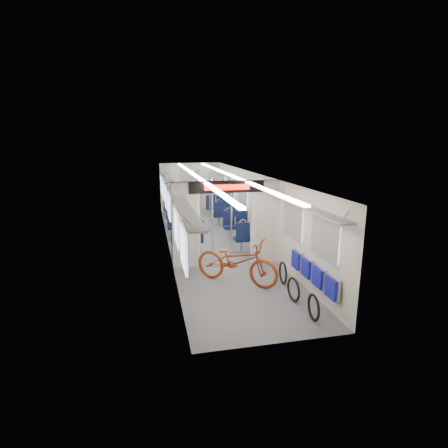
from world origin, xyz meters
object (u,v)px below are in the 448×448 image
object	(u,v)px
seat_bay_near_right	(242,229)
stanchion_near_left	(212,219)
bike_hoop_c	(283,274)
stanchion_far_right	(210,200)
seat_bay_far_right	(220,208)
bicycle	(237,261)
seat_bay_far_left	(176,209)
bike_hoop_a	(313,309)
stanchion_near_right	(232,218)
stanchion_far_left	(195,201)
bike_hoop_b	(293,291)
seat_bay_near_left	(184,228)
flip_bench	(313,273)

from	to	relation	value
seat_bay_near_right	stanchion_near_left	xyz separation A→B (m)	(-1.19, -1.12, 0.62)
bike_hoop_c	stanchion_far_right	distance (m)	5.66
seat_bay_far_right	stanchion_near_left	bearing A→B (deg)	-104.08
bicycle	stanchion_near_left	distance (m)	2.09
seat_bay_far_right	bicycle	bearing A→B (deg)	-98.27
seat_bay_far_left	stanchion_far_right	xyz separation A→B (m)	(1.18, -1.65, 0.60)
bike_hoop_a	bike_hoop_c	size ratio (longest dim) A/B	0.97
stanchion_near_left	stanchion_near_right	distance (m)	0.58
bicycle	bike_hoop_c	distance (m)	1.15
bike_hoop_a	stanchion_far_left	distance (m)	7.31
bike_hoop_b	bike_hoop_a	bearing A→B (deg)	-87.09
bicycle	seat_bay_near_left	bearing A→B (deg)	53.70
flip_bench	stanchion_near_right	world-z (taller)	stanchion_near_right
seat_bay_near_right	bike_hoop_a	bearing A→B (deg)	-89.95
bike_hoop_b	bike_hoop_c	distance (m)	0.94
seat_bay_near_right	seat_bay_far_right	bearing A→B (deg)	90.00
flip_bench	seat_bay_far_right	bearing A→B (deg)	93.05
seat_bay_near_right	stanchion_near_right	size ratio (longest dim) A/B	0.85
bike_hoop_c	stanchion_far_right	world-z (taller)	stanchion_far_right
seat_bay_near_right	stanchion_near_left	world-z (taller)	stanchion_near_left
seat_bay_near_left	seat_bay_near_right	xyz separation A→B (m)	(1.87, -0.34, -0.04)
bicycle	stanchion_near_left	xyz separation A→B (m)	(-0.21, 1.99, 0.60)
bike_hoop_c	flip_bench	bearing A→B (deg)	-69.49
seat_bay_near_right	flip_bench	bearing A→B (deg)	-84.37
stanchion_near_right	seat_bay_far_right	bearing A→B (deg)	82.54
seat_bay_far_left	seat_bay_far_right	distance (m)	1.88
seat_bay_near_left	stanchion_far_right	xyz separation A→B (m)	(1.18, 1.81, 0.58)
bike_hoop_c	stanchion_far_left	xyz separation A→B (m)	(-1.39, 5.36, 0.90)
bike_hoop_c	bike_hoop_a	bearing A→B (deg)	-92.91
seat_bay_far_left	stanchion_near_right	bearing A→B (deg)	-75.43
bicycle	stanchion_near_right	size ratio (longest dim) A/B	0.91
seat_bay_far_left	seat_bay_near_left	bearing A→B (deg)	-90.00
bike_hoop_c	bike_hoop_b	bearing A→B (deg)	-98.16
flip_bench	seat_bay_near_right	distance (m)	4.27
stanchion_far_right	stanchion_near_right	bearing A→B (deg)	-88.48
bicycle	stanchion_far_right	bearing A→B (deg)	36.11
bike_hoop_a	bike_hoop_c	bearing A→B (deg)	87.09
seat_bay_far_right	stanchion_near_right	xyz separation A→B (m)	(-0.61, -4.66, 0.62)
seat_bay_far_left	stanchion_near_left	distance (m)	5.01
seat_bay_far_right	stanchion_far_left	size ratio (longest dim) A/B	0.87
stanchion_near_left	stanchion_far_left	distance (m)	3.10
bicycle	bike_hoop_c	bearing A→B (deg)	-64.99
seat_bay_near_left	seat_bay_far_right	bearing A→B (deg)	60.31
stanchion_near_left	seat_bay_far_left	bearing A→B (deg)	97.87
bike_hoop_c	seat_bay_far_right	distance (m)	7.01
seat_bay_near_right	stanchion_far_left	xyz separation A→B (m)	(-1.29, 1.98, 0.62)
bike_hoop_a	stanchion_near_left	world-z (taller)	stanchion_near_left
seat_bay_far_left	stanchion_far_left	bearing A→B (deg)	-72.40
flip_bench	seat_bay_far_right	size ratio (longest dim) A/B	1.04
flip_bench	seat_bay_far_right	xyz separation A→B (m)	(-0.42, 7.87, -0.05)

